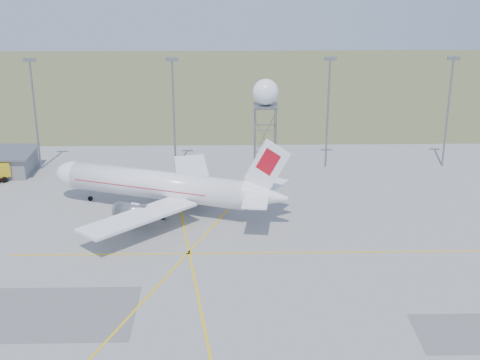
{
  "coord_description": "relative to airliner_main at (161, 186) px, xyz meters",
  "views": [
    {
      "loc": [
        -0.42,
        -51.9,
        40.71
      ],
      "look_at": [
        1.47,
        40.0,
        6.97
      ],
      "focal_mm": 50.0,
      "sensor_mm": 36.0,
      "label": 1
    }
  ],
  "objects": [
    {
      "name": "mast_c",
      "position": [
        28.66,
        20.67,
        7.97
      ],
      "size": [
        2.2,
        0.5,
        20.5
      ],
      "color": "slate",
      "rests_on": "ground"
    },
    {
      "name": "mast_d",
      "position": [
        50.66,
        20.67,
        7.97
      ],
      "size": [
        2.2,
        0.5,
        20.5
      ],
      "color": "slate",
      "rests_on": "ground"
    },
    {
      "name": "mast_a",
      "position": [
        -24.34,
        20.67,
        7.97
      ],
      "size": [
        2.2,
        0.5,
        20.5
      ],
      "color": "slate",
      "rests_on": "ground"
    },
    {
      "name": "grass_strip",
      "position": [
        10.66,
        94.67,
        -4.08
      ],
      "size": [
        400.0,
        120.0,
        0.03
      ],
      "primitive_type": "cube",
      "color": "#626939",
      "rests_on": "ground"
    },
    {
      "name": "radar_tower",
      "position": [
        17.2,
        19.12,
        5.4
      ],
      "size": [
        4.68,
        4.68,
        16.93
      ],
      "color": "slate",
      "rests_on": "ground"
    },
    {
      "name": "mast_b",
      "position": [
        0.66,
        20.67,
        7.97
      ],
      "size": [
        2.2,
        0.5,
        20.5
      ],
      "color": "slate",
      "rests_on": "ground"
    },
    {
      "name": "airliner_main",
      "position": [
        0.0,
        0.0,
        0.0
      ],
      "size": [
        38.21,
        35.96,
        13.37
      ],
      "rotation": [
        0.0,
        0.0,
        2.8
      ],
      "color": "white",
      "rests_on": "ground"
    }
  ]
}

